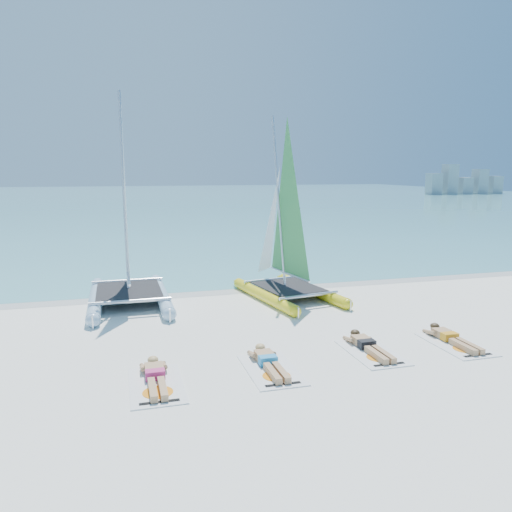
{
  "coord_description": "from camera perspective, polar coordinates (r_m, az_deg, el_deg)",
  "views": [
    {
      "loc": [
        -2.82,
        -10.64,
        4.0
      ],
      "look_at": [
        0.46,
        1.2,
        1.88
      ],
      "focal_mm": 35.0,
      "sensor_mm": 36.0,
      "label": 1
    }
  ],
  "objects": [
    {
      "name": "towel_d",
      "position": [
        12.64,
        21.84,
        -9.35
      ],
      "size": [
        1.0,
        1.85,
        0.02
      ],
      "primitive_type": "cube",
      "color": "white",
      "rests_on": "ground"
    },
    {
      "name": "sunbather_d",
      "position": [
        12.75,
        21.35,
        -8.64
      ],
      "size": [
        0.37,
        1.73,
        0.26
      ],
      "color": "tan",
      "rests_on": "towel_d"
    },
    {
      "name": "sunbather_c",
      "position": [
        11.69,
        12.63,
        -9.87
      ],
      "size": [
        0.37,
        1.73,
        0.26
      ],
      "color": "tan",
      "rests_on": "towel_c"
    },
    {
      "name": "wet_sand_strip",
      "position": [
        16.86,
        -5.43,
        -3.97
      ],
      "size": [
        140.0,
        1.4,
        0.01
      ],
      "primitive_type": "cube",
      "color": "beige",
      "rests_on": "ground"
    },
    {
      "name": "towel_c",
      "position": [
        11.56,
        13.06,
        -10.67
      ],
      "size": [
        1.0,
        1.85,
        0.02
      ],
      "primitive_type": "cube",
      "color": "white",
      "rests_on": "ground"
    },
    {
      "name": "catamaran_yellow",
      "position": [
        15.92,
        3.01,
        2.06
      ],
      "size": [
        2.81,
        4.77,
        5.92
      ],
      "rotation": [
        0.0,
        0.0,
        0.18
      ],
      "color": "yellow",
      "rests_on": "ground"
    },
    {
      "name": "distant_skyline",
      "position": [
        92.07,
        22.61,
        7.76
      ],
      "size": [
        14.0,
        2.0,
        5.0
      ],
      "color": "#979FA7",
      "rests_on": "ground"
    },
    {
      "name": "sunbather_b",
      "position": [
        10.5,
        1.44,
        -11.92
      ],
      "size": [
        0.37,
        1.73,
        0.26
      ],
      "color": "tan",
      "rests_on": "towel_b"
    },
    {
      "name": "towel_a",
      "position": [
        9.88,
        -11.33,
        -14.26
      ],
      "size": [
        1.0,
        1.85,
        0.02
      ],
      "primitive_type": "cube",
      "color": "white",
      "rests_on": "ground"
    },
    {
      "name": "sea",
      "position": [
        73.8,
        -13.37,
        6.42
      ],
      "size": [
        140.0,
        115.0,
        0.01
      ],
      "primitive_type": "cube",
      "color": "#7CCCD0",
      "rests_on": "ground"
    },
    {
      "name": "catamaran_blue",
      "position": [
        15.45,
        -14.59,
        1.98
      ],
      "size": [
        2.37,
        4.9,
        6.66
      ],
      "rotation": [
        0.0,
        0.0,
        0.01
      ],
      "color": "#ACCEE2",
      "rests_on": "ground"
    },
    {
      "name": "sunbather_a",
      "position": [
        10.01,
        -11.43,
        -13.25
      ],
      "size": [
        0.37,
        1.73,
        0.26
      ],
      "color": "tan",
      "rests_on": "towel_a"
    },
    {
      "name": "ground",
      "position": [
        11.71,
        -0.61,
        -10.2
      ],
      "size": [
        140.0,
        140.0,
        0.0
      ],
      "primitive_type": "plane",
      "color": "white",
      "rests_on": "ground"
    },
    {
      "name": "towel_b",
      "position": [
        10.37,
        1.75,
        -12.86
      ],
      "size": [
        1.0,
        1.85,
        0.02
      ],
      "primitive_type": "cube",
      "color": "white",
      "rests_on": "ground"
    }
  ]
}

